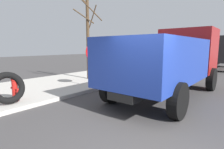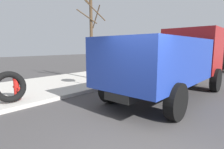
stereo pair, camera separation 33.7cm
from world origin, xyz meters
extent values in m
plane|color=#423F3F|center=(0.00, 0.00, 0.00)|extent=(80.00, 80.00, 0.00)
cube|color=#BCB7AD|center=(0.00, 6.50, 0.07)|extent=(36.00, 5.00, 0.15)
cylinder|color=red|center=(-0.56, 4.82, 0.51)|extent=(0.20, 0.20, 0.73)
sphere|color=red|center=(-0.56, 4.82, 0.93)|extent=(0.23, 0.23, 0.23)
cylinder|color=red|center=(-0.56, 4.65, 0.60)|extent=(0.09, 0.16, 0.09)
cylinder|color=red|center=(-0.56, 5.00, 0.60)|extent=(0.09, 0.16, 0.09)
cylinder|color=red|center=(-0.56, 4.65, 0.51)|extent=(0.11, 0.16, 0.11)
torus|color=black|center=(-0.85, 4.65, 0.72)|extent=(1.15, 0.63, 1.13)
cylinder|color=gray|center=(2.92, 4.38, 1.20)|extent=(0.06, 0.06, 2.09)
cylinder|color=red|center=(2.92, 4.34, 1.86)|extent=(0.76, 0.02, 0.76)
cube|color=#1E3899|center=(2.99, 0.96, 1.60)|extent=(4.83, 2.56, 1.60)
cube|color=maroon|center=(6.59, 0.91, 1.90)|extent=(2.03, 2.53, 2.20)
cube|color=black|center=(4.09, 0.94, 0.67)|extent=(7.01, 0.99, 0.24)
cylinder|color=black|center=(6.40, 2.16, 0.55)|extent=(1.10, 0.31, 1.10)
cylinder|color=black|center=(6.37, -0.34, 0.55)|extent=(1.10, 0.31, 1.10)
cylinder|color=black|center=(1.80, 2.22, 0.55)|extent=(1.10, 0.31, 1.10)
cylinder|color=black|center=(1.77, -0.28, 0.55)|extent=(1.10, 0.31, 1.10)
cube|color=red|center=(17.88, 1.20, 1.60)|extent=(4.87, 2.64, 1.60)
cube|color=black|center=(14.28, 1.09, 1.90)|extent=(2.07, 2.56, 2.20)
cube|color=black|center=(16.78, 1.17, 0.67)|extent=(7.02, 1.11, 0.24)
cylinder|color=black|center=(14.44, 2.35, 0.55)|extent=(1.11, 0.33, 1.10)
cylinder|color=black|center=(19.04, 2.49, 0.55)|extent=(1.11, 0.33, 1.10)
cylinder|color=#4C3823|center=(4.47, 6.15, 2.55)|extent=(0.18, 0.18, 4.79)
cylinder|color=#4C3823|center=(4.84, 6.09, 3.91)|extent=(0.20, 0.81, 1.31)
cylinder|color=#4C3823|center=(4.26, 5.57, 4.13)|extent=(1.24, 0.48, 1.05)
cylinder|color=#4C3823|center=(3.91, 5.91, 3.81)|extent=(0.57, 1.18, 0.88)
camera|label=1|loc=(-3.46, -1.94, 2.10)|focal=29.37mm
camera|label=2|loc=(-3.25, -2.20, 2.10)|focal=29.37mm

